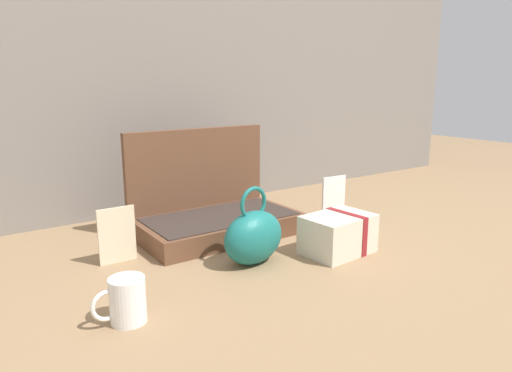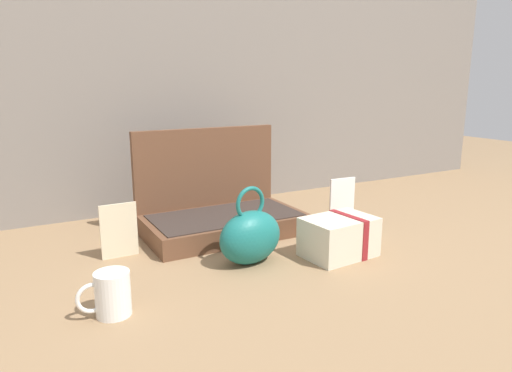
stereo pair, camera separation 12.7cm
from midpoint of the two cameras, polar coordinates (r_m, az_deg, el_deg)
The scene contains 8 objects.
ground_plane at distance 1.35m, azimuth 2.72°, elevation -7.86°, with size 6.00×6.00×0.00m, color #8C6D4C.
back_wall at distance 1.80m, azimuth -7.35°, elevation 19.88°, with size 3.20×0.06×1.40m, color gray.
open_suitcase at distance 1.49m, azimuth -2.16°, elevation -2.89°, with size 0.49×0.29×0.33m.
teal_pouch_handbag at distance 1.23m, azimuth 2.28°, elevation -6.29°, with size 0.20×0.13×0.21m.
cream_toiletry_bag at distance 1.32m, azimuth 13.07°, elevation -6.17°, with size 0.20×0.15×0.11m.
coffee_mug at distance 1.00m, azimuth -13.96°, elevation -12.91°, with size 0.11×0.07×0.09m.
info_card_left at distance 1.54m, azimuth 12.92°, elevation -2.20°, with size 0.09×0.01×0.17m, color white.
poster_card_right at distance 1.30m, azimuth -13.94°, elevation -5.43°, with size 0.10×0.01×0.15m, color beige.
Camera 2 is at (-0.61, -1.11, 0.48)m, focal length 32.34 mm.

